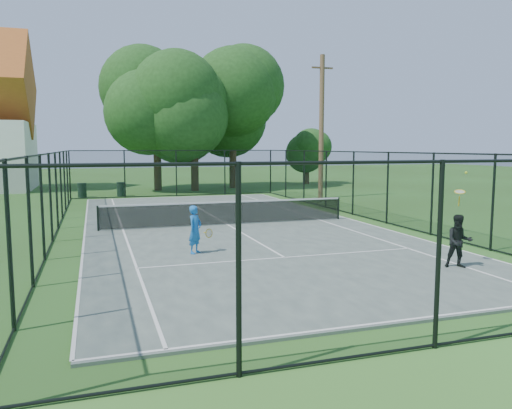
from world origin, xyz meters
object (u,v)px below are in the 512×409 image
object	(u,v)px
utility_pole	(321,126)
player_blue	(195,230)
player_black	(459,241)
tennis_net	(227,212)
trash_bin_right	(121,189)
trash_bin_left	(82,190)

from	to	relation	value
utility_pole	player_blue	xyz separation A→B (m)	(-10.70, -14.03, -3.69)
player_black	tennis_net	bearing A→B (deg)	113.60
trash_bin_right	player_blue	size ratio (longest dim) A/B	0.65
utility_pole	trash_bin_right	bearing A→B (deg)	156.77
trash_bin_right	utility_pole	bearing A→B (deg)	-23.23
tennis_net	trash_bin_right	xyz separation A→B (m)	(-3.44, 14.08, -0.11)
utility_pole	player_black	world-z (taller)	utility_pole
tennis_net	utility_pole	size ratio (longest dim) A/B	1.15
utility_pole	player_black	distance (m)	18.82
tennis_net	trash_bin_left	size ratio (longest dim) A/B	11.04
tennis_net	trash_bin_left	distance (m)	15.23
tennis_net	player_blue	xyz separation A→B (m)	(-2.30, -5.03, 0.19)
utility_pole	player_black	bearing A→B (deg)	-104.18
trash_bin_left	utility_pole	world-z (taller)	utility_pole
utility_pole	player_blue	world-z (taller)	utility_pole
utility_pole	player_blue	bearing A→B (deg)	-127.34
trash_bin_left	utility_pole	xyz separation A→B (m)	(14.25, -5.07, 3.99)
trash_bin_left	player_blue	xyz separation A→B (m)	(3.55, -19.10, 0.31)
trash_bin_left	player_blue	size ratio (longest dim) A/B	0.64
tennis_net	utility_pole	distance (m)	12.91
trash_bin_left	player_black	distance (m)	24.93
player_blue	tennis_net	bearing A→B (deg)	65.45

